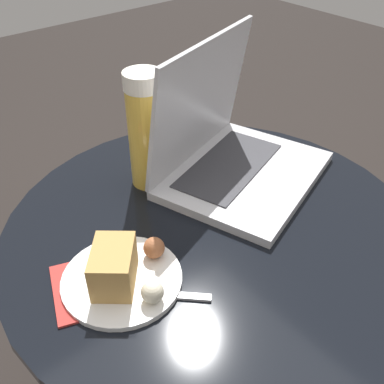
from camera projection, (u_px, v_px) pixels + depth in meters
The scene contains 6 objects.
table at pixel (211, 280), 0.89m from camera, with size 0.75×0.75×0.55m.
napkin at pixel (111, 281), 0.70m from camera, with size 0.21×0.17×0.00m.
laptop at pixel (230, 150), 0.90m from camera, with size 0.39×0.35×0.27m.
beer_glass at pixel (146, 131), 0.84m from camera, with size 0.07×0.07×0.23m.
snack_plate at pixel (122, 272), 0.68m from camera, with size 0.19×0.19×0.07m.
fork at pixel (147, 293), 0.68m from camera, with size 0.13×0.13×0.00m.
Camera 1 is at (-0.42, -0.44, 1.09)m, focal length 42.00 mm.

